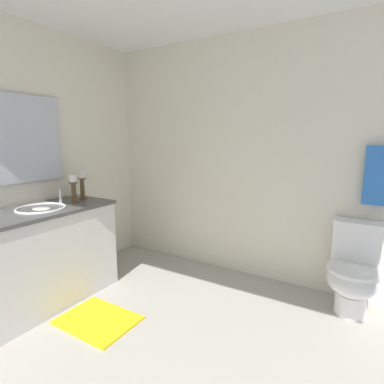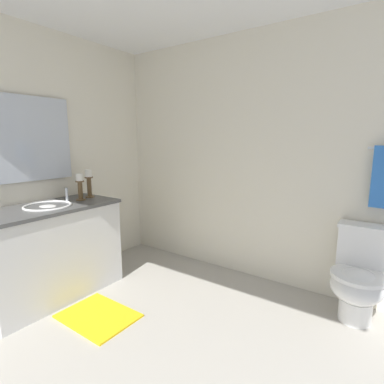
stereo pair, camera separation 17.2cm
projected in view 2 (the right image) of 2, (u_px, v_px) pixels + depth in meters
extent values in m
cube|color=#B2ADA3|center=(162.00, 345.00, 2.09)|extent=(3.17, 2.78, 0.02)
cube|color=silver|center=(250.00, 159.00, 2.99)|extent=(3.17, 0.04, 2.45)
cube|color=silver|center=(31.00, 161.00, 2.77)|extent=(0.04, 2.78, 2.45)
cube|color=silver|center=(52.00, 253.00, 2.69)|extent=(0.55, 1.15, 0.81)
cube|color=#4C4C4C|center=(48.00, 208.00, 2.61)|extent=(0.58, 1.18, 0.03)
ellipsoid|color=white|center=(48.00, 212.00, 2.62)|extent=(0.38, 0.30, 0.11)
torus|color=white|center=(48.00, 206.00, 2.61)|extent=(0.40, 0.40, 0.02)
cylinder|color=silver|center=(67.00, 195.00, 2.75)|extent=(0.02, 0.02, 0.14)
cube|color=silver|center=(25.00, 139.00, 2.66)|extent=(0.02, 0.86, 0.77)
cylinder|color=brown|center=(90.00, 197.00, 3.02)|extent=(0.09, 0.09, 0.01)
cylinder|color=brown|center=(89.00, 188.00, 3.00)|extent=(0.04, 0.04, 0.20)
cylinder|color=brown|center=(89.00, 177.00, 2.98)|extent=(0.08, 0.08, 0.01)
cylinder|color=white|center=(88.00, 173.00, 2.97)|extent=(0.06, 0.06, 0.07)
cylinder|color=brown|center=(81.00, 200.00, 2.87)|extent=(0.09, 0.09, 0.01)
cylinder|color=brown|center=(80.00, 191.00, 2.85)|extent=(0.04, 0.04, 0.18)
cylinder|color=brown|center=(80.00, 181.00, 2.84)|extent=(0.08, 0.08, 0.01)
cylinder|color=white|center=(79.00, 177.00, 2.83)|extent=(0.06, 0.06, 0.07)
cylinder|color=white|center=(355.00, 310.00, 2.35)|extent=(0.24, 0.24, 0.18)
ellipsoid|color=white|center=(357.00, 286.00, 2.26)|extent=(0.38, 0.46, 0.24)
cylinder|color=white|center=(358.00, 276.00, 2.25)|extent=(0.39, 0.39, 0.03)
cube|color=white|center=(363.00, 247.00, 2.40)|extent=(0.36, 0.17, 0.32)
cube|color=white|center=(365.00, 227.00, 2.37)|extent=(0.38, 0.19, 0.03)
cube|color=yellow|center=(98.00, 316.00, 2.40)|extent=(0.60, 0.44, 0.02)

